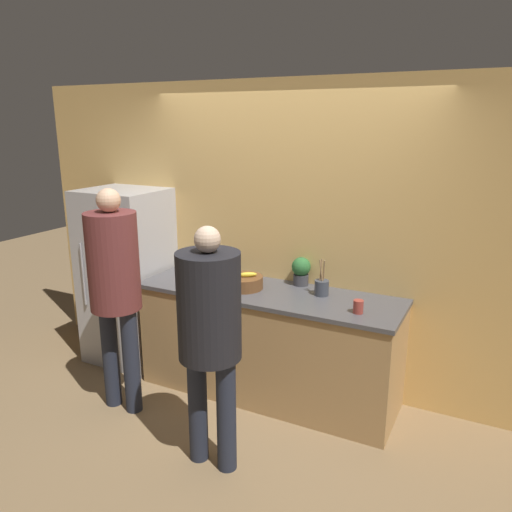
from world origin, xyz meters
name	(u,v)px	position (x,y,z in m)	size (l,w,h in m)	color
ground_plane	(247,415)	(0.00, 0.00, 0.00)	(14.00, 14.00, 0.00)	#8C704C
wall_back	(287,237)	(0.00, 0.74, 1.30)	(5.20, 0.06, 2.60)	#E0B266
counter	(269,342)	(0.00, 0.40, 0.46)	(2.18, 0.72, 0.92)	tan
refrigerator	(128,276)	(-1.50, 0.40, 0.83)	(0.74, 0.67, 1.66)	#B7B7BC
person_left	(115,279)	(-0.96, -0.35, 1.10)	(0.39, 0.39, 1.79)	#232838
person_center	(210,324)	(0.06, -0.61, 1.02)	(0.41, 0.41, 1.66)	#232838
fruit_bowl	(244,282)	(-0.21, 0.35, 0.98)	(0.32, 0.32, 0.14)	brown
utensil_crock	(322,287)	(0.42, 0.48, 0.99)	(0.11, 0.11, 0.29)	#3D424C
bottle_green	(202,268)	(-0.71, 0.48, 1.00)	(0.06, 0.06, 0.19)	#236033
cup_black	(230,271)	(-0.47, 0.58, 0.97)	(0.09, 0.09, 0.09)	#28282D
cup_red	(358,307)	(0.78, 0.24, 0.97)	(0.07, 0.07, 0.10)	#A33D33
potted_plant	(301,270)	(0.17, 0.65, 1.05)	(0.16, 0.16, 0.24)	#3D3D42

